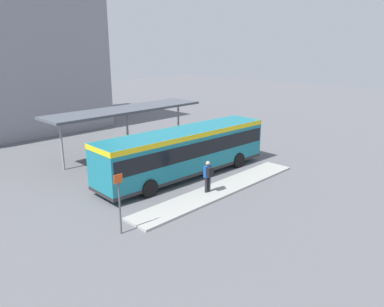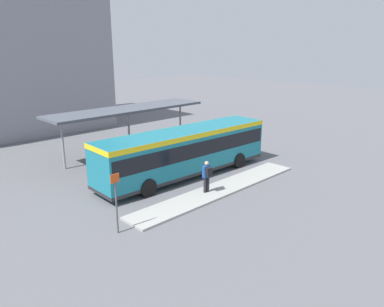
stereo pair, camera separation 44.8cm
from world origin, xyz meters
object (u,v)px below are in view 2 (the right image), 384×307
object	(u,v)px
city_bus	(185,149)
bicycle_red	(226,133)
pedestrian_waiting	(207,175)
bicycle_white	(234,135)
platform_sign	(116,201)
potted_planter_near_shelter	(108,160)

from	to	relation	value
city_bus	bicycle_red	world-z (taller)	city_bus
pedestrian_waiting	bicycle_white	xyz separation A→B (m)	(11.25, 7.26, -0.81)
bicycle_red	pedestrian_waiting	bearing A→B (deg)	122.13
city_bus	platform_sign	world-z (taller)	city_bus
pedestrian_waiting	bicycle_white	world-z (taller)	pedestrian_waiting
bicycle_red	potted_planter_near_shelter	distance (m)	12.96
pedestrian_waiting	potted_planter_near_shelter	world-z (taller)	pedestrian_waiting
city_bus	pedestrian_waiting	distance (m)	3.45
pedestrian_waiting	platform_sign	world-z (taller)	platform_sign
city_bus	potted_planter_near_shelter	world-z (taller)	city_bus
bicycle_white	potted_planter_near_shelter	bearing A→B (deg)	86.86
city_bus	potted_planter_near_shelter	distance (m)	5.32
city_bus	potted_planter_near_shelter	bearing A→B (deg)	127.96
city_bus	potted_planter_near_shelter	xyz separation A→B (m)	(-3.03, 4.25, -1.02)
city_bus	platform_sign	xyz separation A→B (m)	(-7.45, -3.42, -0.21)
city_bus	potted_planter_near_shelter	size ratio (longest dim) A/B	8.71
city_bus	bicycle_red	bearing A→B (deg)	29.08
bicycle_white	platform_sign	distance (m)	18.99
city_bus	pedestrian_waiting	bearing A→B (deg)	-110.29
city_bus	pedestrian_waiting	world-z (taller)	city_bus
pedestrian_waiting	platform_sign	xyz separation A→B (m)	(-6.14, -0.29, 0.40)
bicycle_white	platform_sign	size ratio (longest dim) A/B	0.58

